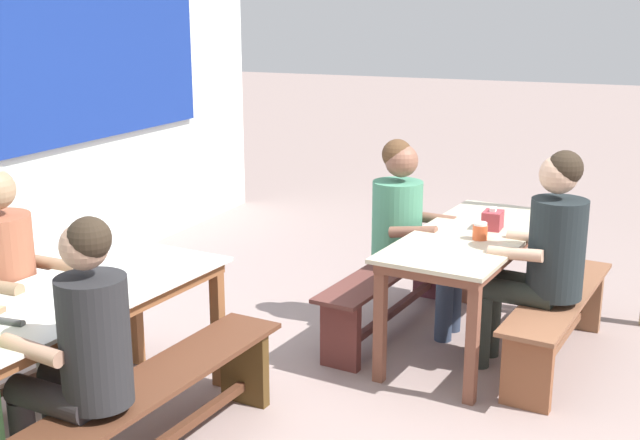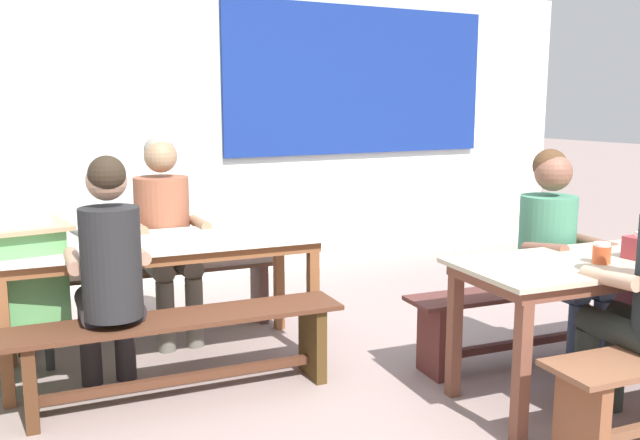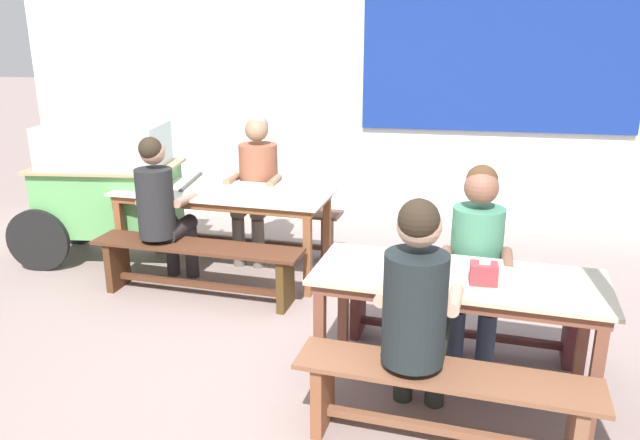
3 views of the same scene
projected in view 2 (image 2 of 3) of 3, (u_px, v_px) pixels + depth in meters
name	position (u px, v px, depth m)	size (l,w,h in m)	color
ground_plane	(417.00, 408.00, 3.40)	(40.00, 40.00, 0.00)	gray
backdrop_wall	(222.00, 108.00, 5.68)	(7.41, 0.23, 2.78)	white
dining_table_far	(160.00, 252.00, 3.89)	(1.86, 0.86, 0.73)	silver
dining_table_near	(606.00, 273.00, 3.46)	(1.66, 0.81, 0.73)	beige
bench_far_back	(148.00, 290.00, 4.44)	(1.79, 0.42, 0.44)	brown
bench_far_front	(182.00, 343.00, 3.47)	(1.70, 0.46, 0.44)	#512D1C
bench_near_back	(533.00, 311.00, 4.01)	(1.62, 0.45, 0.44)	#522B26
person_left_back_turned	(110.00, 269.00, 3.35)	(0.42, 0.57, 1.26)	#2A2628
person_right_near_table	(556.00, 244.00, 3.90)	(0.45, 0.59, 1.24)	#2D384E
person_center_facing	(165.00, 224.00, 4.36)	(0.47, 0.59, 1.30)	#656156
tissue_box	(640.00, 247.00, 3.42)	(0.14, 0.11, 0.14)	#9E343C
condiment_jar	(602.00, 253.00, 3.32)	(0.09, 0.09, 0.10)	#DB542C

